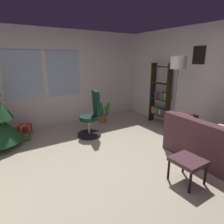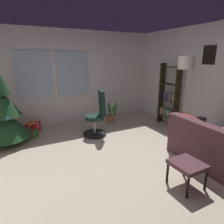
{
  "view_description": "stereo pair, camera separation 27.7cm",
  "coord_description": "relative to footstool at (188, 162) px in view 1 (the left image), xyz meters",
  "views": [
    {
      "loc": [
        -1.65,
        -2.46,
        1.83
      ],
      "look_at": [
        -0.04,
        0.06,
        0.98
      ],
      "focal_mm": 30.95,
      "sensor_mm": 36.0,
      "label": 1
    },
    {
      "loc": [
        -1.41,
        -2.6,
        1.83
      ],
      "look_at": [
        -0.04,
        0.06,
        0.98
      ],
      "focal_mm": 30.95,
      "sensor_mm": 36.0,
      "label": 2
    }
  ],
  "objects": [
    {
      "name": "potted_plant",
      "position": [
        0.37,
        3.1,
        -0.08
      ],
      "size": [
        0.31,
        0.44,
        0.66
      ],
      "color": "#92623E",
      "rests_on": "ground_plane"
    },
    {
      "name": "gift_box_gold",
      "position": [
        -2.01,
        3.45,
        -0.25
      ],
      "size": [
        0.31,
        0.29,
        0.17
      ],
      "color": "gold",
      "rests_on": "ground_plane"
    },
    {
      "name": "gift_box_red",
      "position": [
        -1.77,
        3.31,
        -0.21
      ],
      "size": [
        0.42,
        0.44,
        0.25
      ],
      "color": "red",
      "rests_on": "ground_plane"
    },
    {
      "name": "gift_box_green",
      "position": [
        -1.79,
        3.02,
        -0.25
      ],
      "size": [
        0.28,
        0.29,
        0.16
      ],
      "color": "#1E722D",
      "rests_on": "ground_plane"
    },
    {
      "name": "floor_lamp",
      "position": [
        1.31,
        1.4,
        1.26
      ],
      "size": [
        0.35,
        0.35,
        1.86
      ],
      "color": "slate",
      "rests_on": "ground_plane"
    },
    {
      "name": "bookshelf",
      "position": [
        1.67,
        2.2,
        0.41
      ],
      "size": [
        0.18,
        0.64,
        1.69
      ],
      "color": "black",
      "rests_on": "ground_plane"
    },
    {
      "name": "office_chair",
      "position": [
        -0.38,
        2.41,
        0.09
      ],
      "size": [
        0.57,
        0.56,
        1.1
      ],
      "color": "black",
      "rests_on": "ground_plane"
    },
    {
      "name": "wall_right_with_frames",
      "position": [
        1.94,
        0.92,
        0.96
      ],
      "size": [
        0.12,
        5.57,
        2.57
      ],
      "color": "silver",
      "rests_on": "ground_plane"
    },
    {
      "name": "footstool",
      "position": [
        0.0,
        0.0,
        0.0
      ],
      "size": [
        0.42,
        0.44,
        0.39
      ],
      "color": "#4E2E35",
      "rests_on": "ground_plane"
    },
    {
      "name": "ground_plane",
      "position": [
        -0.67,
        0.92,
        -0.38
      ],
      "size": [
        5.11,
        5.57,
        0.1
      ],
      "primitive_type": "cube",
      "color": "#BCAD96"
    },
    {
      "name": "wall_back_with_windows",
      "position": [
        -0.69,
        3.75,
        0.96
      ],
      "size": [
        5.11,
        0.12,
        2.57
      ],
      "color": "silver",
      "rests_on": "ground_plane"
    }
  ]
}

